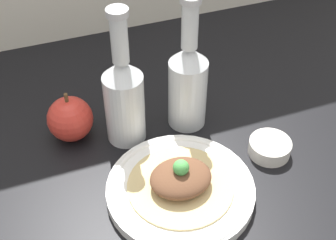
{
  "coord_description": "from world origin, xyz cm",
  "views": [
    {
      "loc": [
        -17.93,
        -52.95,
        64.32
      ],
      "look_at": [
        3.15,
        3.91,
        9.76
      ],
      "focal_mm": 50.0,
      "sensor_mm": 36.0,
      "label": 1
    }
  ],
  "objects_px": {
    "plate": "(180,189)",
    "plated_food": "(181,180)",
    "cider_bottle_left": "(124,96)",
    "dipping_bowl": "(270,147)",
    "cider_bottle_right": "(188,81)",
    "apple": "(70,119)"
  },
  "relations": [
    {
      "from": "plated_food",
      "to": "cider_bottle_right",
      "type": "bearing_deg",
      "value": 64.69
    },
    {
      "from": "plate",
      "to": "dipping_bowl",
      "type": "distance_m",
      "value": 0.2
    },
    {
      "from": "plate",
      "to": "plated_food",
      "type": "relative_size",
      "value": 1.4
    },
    {
      "from": "plate",
      "to": "cider_bottle_right",
      "type": "xyz_separation_m",
      "value": [
        0.08,
        0.17,
        0.09
      ]
    },
    {
      "from": "plate",
      "to": "dipping_bowl",
      "type": "xyz_separation_m",
      "value": [
        0.19,
        0.03,
        0.0
      ]
    },
    {
      "from": "cider_bottle_left",
      "to": "dipping_bowl",
      "type": "height_order",
      "value": "cider_bottle_left"
    },
    {
      "from": "cider_bottle_right",
      "to": "apple",
      "type": "bearing_deg",
      "value": 170.69
    },
    {
      "from": "plated_food",
      "to": "dipping_bowl",
      "type": "distance_m",
      "value": 0.2
    },
    {
      "from": "plated_food",
      "to": "dipping_bowl",
      "type": "height_order",
      "value": "plated_food"
    },
    {
      "from": "plated_food",
      "to": "apple",
      "type": "bearing_deg",
      "value": 124.67
    },
    {
      "from": "plate",
      "to": "apple",
      "type": "bearing_deg",
      "value": 124.67
    },
    {
      "from": "cider_bottle_left",
      "to": "dipping_bowl",
      "type": "relative_size",
      "value": 3.51
    },
    {
      "from": "cider_bottle_right",
      "to": "apple",
      "type": "relative_size",
      "value": 2.64
    },
    {
      "from": "plate",
      "to": "dipping_bowl",
      "type": "relative_size",
      "value": 3.25
    },
    {
      "from": "cider_bottle_left",
      "to": "dipping_bowl",
      "type": "distance_m",
      "value": 0.29
    },
    {
      "from": "cider_bottle_right",
      "to": "plate",
      "type": "bearing_deg",
      "value": -115.31
    },
    {
      "from": "cider_bottle_left",
      "to": "apple",
      "type": "height_order",
      "value": "cider_bottle_left"
    },
    {
      "from": "plate",
      "to": "dipping_bowl",
      "type": "bearing_deg",
      "value": 9.8
    },
    {
      "from": "dipping_bowl",
      "to": "cider_bottle_left",
      "type": "bearing_deg",
      "value": 149.77
    },
    {
      "from": "cider_bottle_right",
      "to": "apple",
      "type": "distance_m",
      "value": 0.24
    },
    {
      "from": "apple",
      "to": "dipping_bowl",
      "type": "distance_m",
      "value": 0.38
    },
    {
      "from": "plated_food",
      "to": "cider_bottle_right",
      "type": "distance_m",
      "value": 0.2
    }
  ]
}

